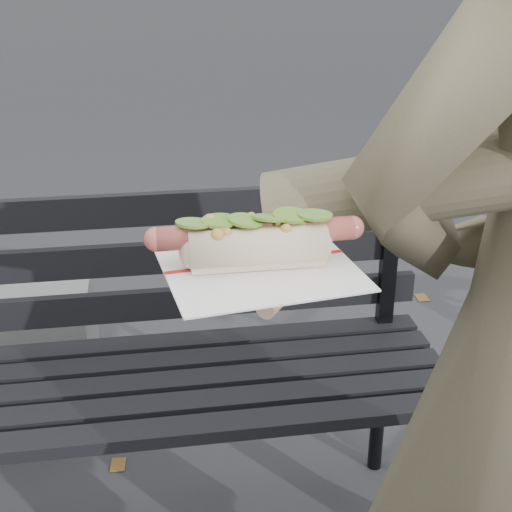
# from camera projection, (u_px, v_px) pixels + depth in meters

# --- Properties ---
(park_bench) EXTENTS (1.50, 0.44, 0.88)m
(park_bench) POSITION_uv_depth(u_px,v_px,m) (125.00, 351.00, 1.71)
(park_bench) COLOR black
(park_bench) RESTS_ON ground
(held_hotdog) EXTENTS (0.64, 0.31, 0.20)m
(held_hotdog) POSITION_uv_depth(u_px,v_px,m) (427.00, 195.00, 0.80)
(held_hotdog) COLOR brown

